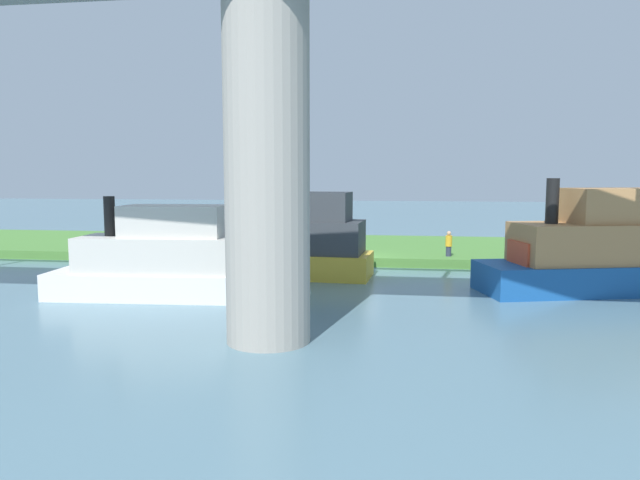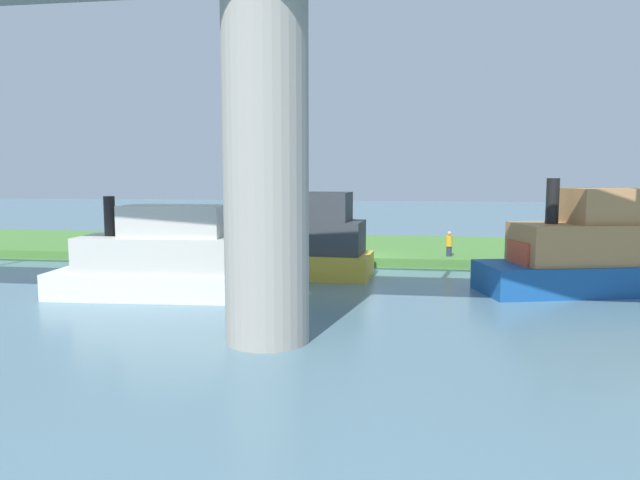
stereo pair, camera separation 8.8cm
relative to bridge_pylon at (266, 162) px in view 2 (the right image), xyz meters
name	(u,v)px [view 2 (the right image)]	position (x,y,z in m)	size (l,w,h in m)	color
ground_plane	(357,267)	(-1.43, -14.49, -5.32)	(160.00, 160.00, 0.00)	slate
grassy_bank	(365,249)	(-1.43, -20.49, -5.07)	(80.00, 12.00, 0.50)	#4C8438
bridge_pylon	(266,162)	(0.00, 0.00, 0.00)	(2.49, 2.49, 10.63)	#9E998E
person_on_bank	(449,244)	(-6.36, -15.82, -4.12)	(0.37, 0.37, 1.39)	#2D334C
mooring_post	(294,247)	(2.25, -15.50, -4.43)	(0.20, 0.20, 0.76)	brown
skiff_small	(156,260)	(5.95, -5.51, -3.80)	(8.17, 3.18, 4.10)	white
houseboat_blue	(600,250)	(-12.16, -9.34, -3.53)	(9.92, 5.51, 4.82)	#195199
pontoon_yellow	(287,242)	(1.74, -11.24, -3.64)	(9.01, 3.48, 4.52)	gold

